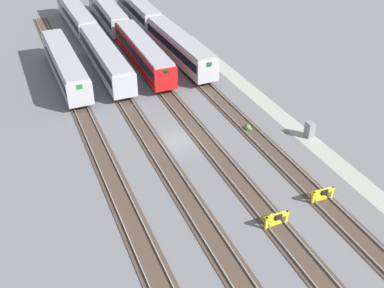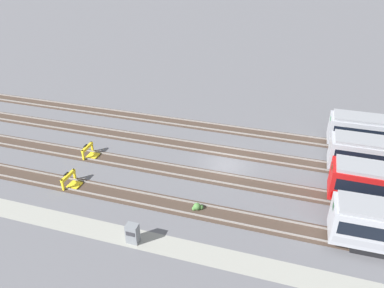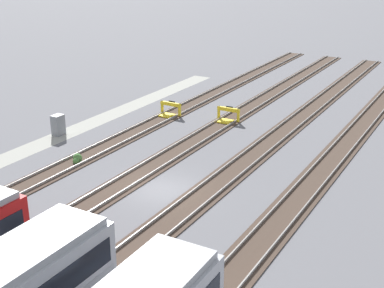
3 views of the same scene
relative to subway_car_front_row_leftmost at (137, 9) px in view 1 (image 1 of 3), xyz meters
The scene contains 17 objects.
ground_plane 38.09m from the subway_car_front_row_leftmost, 168.52° to the left, with size 400.00×400.00×0.00m, color slate.
service_walkway 37.60m from the subway_car_front_row_leftmost, behind, with size 54.00×2.00×0.01m, color #9E9E93.
rail_track_nearest 37.33m from the subway_car_front_row_leftmost, behind, with size 90.00×2.23×0.21m.
rail_track_near_inner 37.67m from the subway_car_front_row_leftmost, behind, with size 90.00×2.24×0.21m.
rail_track_middle 38.67m from the subway_car_front_row_leftmost, 164.86° to the left, with size 90.00×2.24×0.21m.
rail_track_far_inner 40.28m from the subway_car_front_row_leftmost, 157.93° to the left, with size 90.00×2.23×0.21m.
subway_car_front_row_leftmost is the anchor object (origin of this frame).
subway_car_front_row_left_inner 21.33m from the subway_car_front_row_leftmost, 151.90° to the left, with size 18.01×2.92×3.70m.
subway_car_front_row_centre 10.11m from the subway_car_front_row_leftmost, 89.37° to the left, with size 18.04×3.11×3.70m.
subway_car_front_row_right_inner 18.82m from the subway_car_front_row_leftmost, behind, with size 18.05×3.17×3.70m.
subway_car_front_row_rightmost 19.49m from the subway_car_front_row_leftmost, 164.87° to the left, with size 18.03×3.04×3.70m.
subway_car_back_row_leftmost 5.03m from the subway_car_front_row_leftmost, 89.29° to the left, with size 18.06×3.25×3.70m.
subway_car_back_row_centre 24.13m from the subway_car_front_row_leftmost, 141.23° to the left, with size 18.03×3.03×3.70m.
bumper_stop_nearest_track 50.11m from the subway_car_front_row_leftmost, behind, with size 1.36×2.01×1.22m.
bumper_stop_near_inner_track 51.40m from the subway_car_front_row_leftmost, behind, with size 1.35×2.00×1.22m.
electrical_cabinet 41.96m from the subway_car_front_row_leftmost, behind, with size 0.90×0.73×1.60m.
weed_clump 38.14m from the subway_car_front_row_leftmost, behind, with size 0.92×0.70×0.64m.
Camera 1 is at (-34.85, 13.31, 24.13)m, focal length 42.00 mm.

